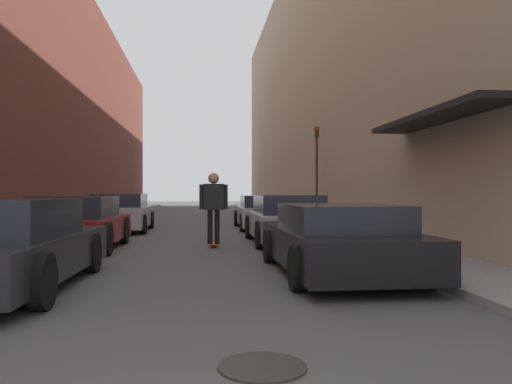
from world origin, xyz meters
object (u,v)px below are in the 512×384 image
manhole_cover (262,367)px  parked_car_left_2 (121,213)px  parked_car_left_1 (77,224)px  traffic_light (317,164)px  parked_car_left_0 (3,246)px  parked_car_right_1 (287,220)px  parked_car_right_2 (264,212)px  parked_car_right_0 (337,240)px  skateboarder (214,201)px

manhole_cover → parked_car_left_2: bearing=103.1°
parked_car_left_1 → parked_car_left_2: bearing=88.4°
manhole_cover → traffic_light: (4.32, 16.41, 2.53)m
parked_car_left_0 → parked_car_right_1: size_ratio=1.02×
parked_car_left_0 → manhole_cover: 4.79m
parked_car_right_2 → parked_car_left_1: bearing=-130.1°
parked_car_left_1 → parked_car_left_0: bearing=-88.1°
parked_car_left_0 → parked_car_right_1: (5.06, 5.88, 0.01)m
parked_car_left_0 → parked_car_right_0: size_ratio=0.98×
parked_car_left_2 → parked_car_right_0: 10.92m
skateboarder → parked_car_left_1: bearing=-174.1°
parked_car_left_2 → skateboarder: 6.09m
parked_car_right_0 → manhole_cover: 4.68m
parked_car_right_0 → parked_car_left_1: bearing=141.7°
parked_car_left_0 → parked_car_right_0: 5.11m
manhole_cover → parked_car_right_2: bearing=82.7°
parked_car_right_2 → skateboarder: skateboarder is taller
parked_car_right_0 → parked_car_right_2: size_ratio=0.95×
parked_car_right_2 → manhole_cover: parked_car_right_2 is taller
parked_car_left_1 → manhole_cover: bearing=-67.9°
parked_car_left_2 → manhole_cover: parked_car_left_2 is taller
parked_car_left_1 → manhole_cover: size_ratio=5.81×
parked_car_left_2 → parked_car_right_2: size_ratio=0.84×
parked_car_right_0 → parked_car_right_2: (0.08, 10.40, 0.03)m
parked_car_right_0 → traffic_light: 12.54m
parked_car_right_1 → traffic_light: bearing=70.5°
manhole_cover → parked_car_left_0: bearing=133.0°
parked_car_right_1 → manhole_cover: (-1.82, -9.35, -0.62)m
parked_car_left_2 → traffic_light: bearing=17.9°
parked_car_left_2 → traffic_light: 8.18m
skateboarder → manhole_cover: skateboarder is taller
parked_car_left_2 → traffic_light: (7.57, 2.45, 1.90)m
parked_car_right_1 → skateboarder: (-1.98, -0.61, 0.52)m
skateboarder → traffic_light: (4.48, 7.67, 1.39)m
parked_car_right_1 → skateboarder: 2.13m
parked_car_right_0 → traffic_light: traffic_light is taller
parked_car_left_1 → skateboarder: skateboarder is taller
parked_car_right_0 → parked_car_right_1: 5.07m
parked_car_left_0 → parked_car_right_1: bearing=49.3°
parked_car_left_2 → parked_car_right_1: size_ratio=0.93×
parked_car_left_1 → traffic_light: size_ratio=1.02×
parked_car_right_2 → skateboarder: (-2.04, -5.94, 0.54)m
parked_car_right_2 → parked_car_left_0: bearing=-114.6°
parked_car_right_1 → traffic_light: 7.73m
parked_car_right_0 → manhole_cover: (-1.80, -4.28, -0.57)m
manhole_cover → traffic_light: size_ratio=0.18×
parked_car_left_2 → traffic_light: traffic_light is taller
traffic_light → parked_car_left_1: bearing=-134.0°
traffic_light → parked_car_right_0: bearing=-101.7°
parked_car_left_1 → manhole_cover: 9.09m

